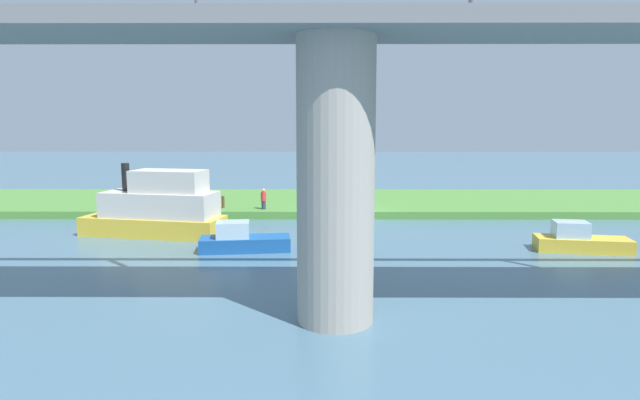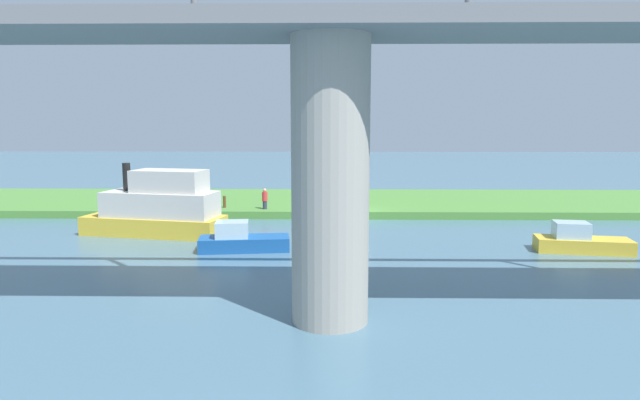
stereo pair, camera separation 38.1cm
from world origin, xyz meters
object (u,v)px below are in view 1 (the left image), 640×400
skiff_small (157,209)px  bridge_pylon (336,183)px  houseboat_blue (579,241)px  mooring_post (223,202)px  person_on_bank (264,199)px  riverboat_paddlewheel (242,240)px

skiff_small → bridge_pylon: bearing=125.9°
houseboat_blue → mooring_post: bearing=-28.0°
bridge_pylon → mooring_post: (7.19, -19.92, -3.54)m
person_on_bank → riverboat_paddlewheel: bearing=89.9°
person_on_bank → riverboat_paddlewheel: size_ratio=0.31×
bridge_pylon → houseboat_blue: size_ratio=1.94×
skiff_small → houseboat_blue: skiff_small is taller
riverboat_paddlewheel → houseboat_blue: bearing=-179.9°
bridge_pylon → person_on_bank: 20.11m
skiff_small → houseboat_blue: 22.22m
mooring_post → riverboat_paddlewheel: size_ratio=0.18×
skiff_small → riverboat_paddlewheel: bearing=144.5°
riverboat_paddlewheel → houseboat_blue: size_ratio=0.99×
person_on_bank → riverboat_paddlewheel: 9.82m
person_on_bank → houseboat_blue: size_ratio=0.30×
bridge_pylon → mooring_post: 21.47m
mooring_post → houseboat_blue: 21.99m
skiff_small → houseboat_blue: size_ratio=1.79×
mooring_post → skiff_small: (2.47, 6.60, 0.59)m
riverboat_paddlewheel → houseboat_blue: riverboat_paddlewheel is taller
skiff_small → houseboat_blue: bearing=170.3°
bridge_pylon → riverboat_paddlewheel: (4.38, -9.56, -3.92)m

